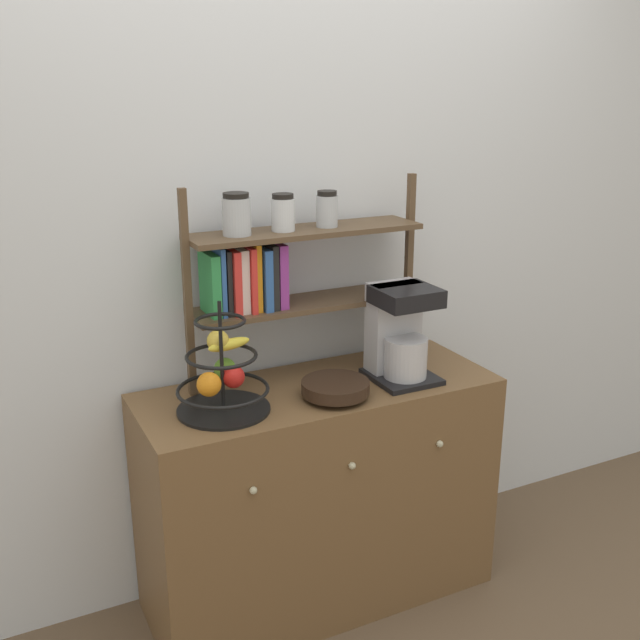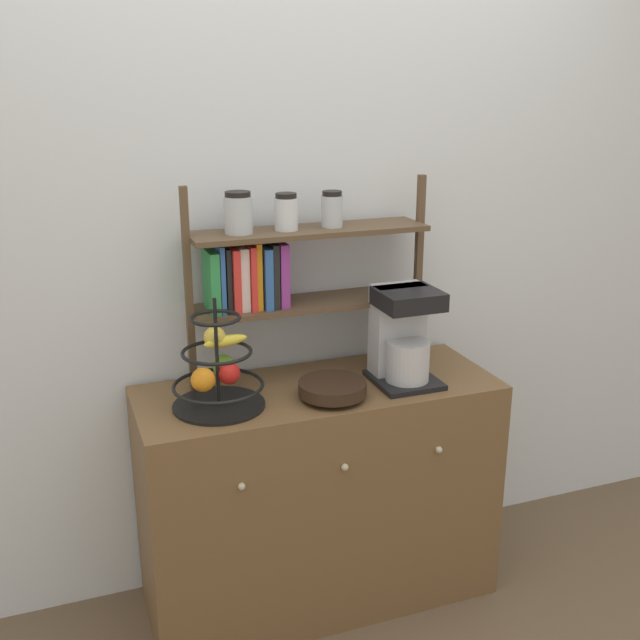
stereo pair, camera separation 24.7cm
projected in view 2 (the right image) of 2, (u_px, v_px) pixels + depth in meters
name	position (u px, v px, depth m)	size (l,w,h in m)	color
ground_plane	(342.00, 633.00, 2.58)	(12.00, 12.00, 0.00)	brown
wall_back	(291.00, 234.00, 2.64)	(7.00, 0.05, 2.60)	silver
sideboard	(319.00, 494.00, 2.67)	(1.23, 0.49, 0.83)	brown
coffee_maker	(403.00, 335.00, 2.55)	(0.21, 0.23, 0.33)	black
fruit_stand	(218.00, 371.00, 2.36)	(0.29, 0.29, 0.36)	black
wooden_bowl	(332.00, 389.00, 2.44)	(0.22, 0.22, 0.06)	black
shelf_hutch	(277.00, 263.00, 2.50)	(0.86, 0.20, 0.68)	brown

